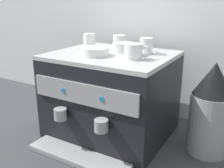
{
  "coord_description": "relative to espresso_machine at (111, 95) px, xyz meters",
  "views": [
    {
      "loc": [
        0.61,
        -1.03,
        0.65
      ],
      "look_at": [
        0.0,
        0.0,
        0.26
      ],
      "focal_mm": 41.36,
      "sensor_mm": 36.0,
      "label": 1
    }
  ],
  "objects": [
    {
      "name": "ceramic_bowl_1",
      "position": [
        0.03,
        0.06,
        0.23
      ],
      "size": [
        0.1,
        0.1,
        0.04
      ],
      "color": "white",
      "rests_on": "espresso_machine"
    },
    {
      "name": "ground_plane",
      "position": [
        0.0,
        0.0,
        -0.2
      ],
      "size": [
        4.0,
        4.0,
        0.0
      ],
      "primitive_type": "plane",
      "color": "#38383D"
    },
    {
      "name": "espresso_machine",
      "position": [
        0.0,
        0.0,
        0.0
      ],
      "size": [
        0.55,
        0.57,
        0.41
      ],
      "color": "black",
      "rests_on": "ground_plane"
    },
    {
      "name": "ceramic_cup_2",
      "position": [
        0.14,
        0.08,
        0.24
      ],
      "size": [
        0.06,
        0.1,
        0.07
      ],
      "color": "white",
      "rests_on": "espresso_machine"
    },
    {
      "name": "tiled_backsplash_wall",
      "position": [
        0.0,
        0.35,
        0.29
      ],
      "size": [
        2.8,
        0.03,
        0.99
      ],
      "primitive_type": "cube",
      "color": "silver",
      "rests_on": "ground_plane"
    },
    {
      "name": "ceramic_bowl_0",
      "position": [
        -0.04,
        -0.08,
        0.22
      ],
      "size": [
        0.13,
        0.13,
        0.04
      ],
      "color": "white",
      "rests_on": "espresso_machine"
    },
    {
      "name": "ceramic_cup_0",
      "position": [
        0.14,
        -0.05,
        0.24
      ],
      "size": [
        0.11,
        0.08,
        0.07
      ],
      "color": "white",
      "rests_on": "espresso_machine"
    },
    {
      "name": "coffee_grinder",
      "position": [
        0.46,
        0.06,
        -0.0
      ],
      "size": [
        0.18,
        0.18,
        0.41
      ],
      "color": "#939399",
      "rests_on": "ground_plane"
    },
    {
      "name": "milk_pitcher",
      "position": [
        -0.4,
        -0.05,
        -0.14
      ],
      "size": [
        0.09,
        0.09,
        0.12
      ],
      "primitive_type": "cylinder",
      "color": "#B7B7BC",
      "rests_on": "ground_plane"
    },
    {
      "name": "ceramic_cup_1",
      "position": [
        -0.04,
        0.15,
        0.24
      ],
      "size": [
        0.06,
        0.1,
        0.07
      ],
      "color": "white",
      "rests_on": "espresso_machine"
    },
    {
      "name": "ceramic_cup_3",
      "position": [
        -0.19,
        0.09,
        0.24
      ],
      "size": [
        0.09,
        0.07,
        0.07
      ],
      "color": "white",
      "rests_on": "espresso_machine"
    }
  ]
}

